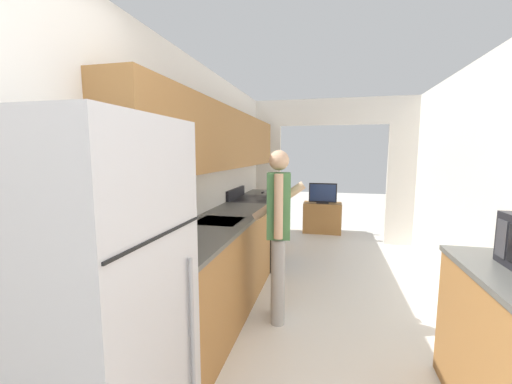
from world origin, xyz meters
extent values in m
cube|color=white|center=(-1.39, 1.91, 1.25)|extent=(0.06, 7.42, 2.50)
cube|color=#9E6B38|center=(-1.20, 2.81, 1.73)|extent=(0.32, 3.85, 0.65)
cube|color=white|center=(-1.24, 5.05, 1.02)|extent=(0.65, 0.06, 2.05)
cube|color=white|center=(1.24, 5.05, 1.02)|extent=(0.65, 0.06, 2.05)
cube|color=white|center=(0.00, 5.05, 2.27)|extent=(3.12, 0.06, 0.45)
cube|color=#9E6B38|center=(-1.06, 2.08, 0.45)|extent=(0.60, 2.39, 0.89)
cube|color=#565651|center=(-1.06, 2.08, 0.91)|extent=(0.62, 2.40, 0.03)
cube|color=#9E6B38|center=(-1.06, 4.40, 0.45)|extent=(0.60, 0.68, 0.89)
cube|color=#565651|center=(-1.06, 4.41, 0.91)|extent=(0.62, 0.69, 0.03)
cube|color=#9EA3A8|center=(-1.06, 2.19, 0.93)|extent=(0.42, 0.44, 0.00)
cube|color=#B7B7BC|center=(-1.03, 0.51, 0.87)|extent=(0.67, 0.72, 1.73)
cube|color=black|center=(-0.69, 0.51, 1.25)|extent=(0.01, 0.69, 0.01)
cylinder|color=#99999E|center=(-0.68, 0.74, 0.73)|extent=(0.02, 0.02, 0.69)
cube|color=black|center=(-1.05, 3.67, 0.46)|extent=(0.62, 0.79, 0.93)
cube|color=black|center=(-0.74, 3.67, 0.46)|extent=(0.01, 0.54, 0.28)
cylinder|color=#B7B7BC|center=(-0.72, 3.67, 0.70)|extent=(0.02, 0.63, 0.02)
cube|color=black|center=(-1.34, 3.67, 1.00)|extent=(0.04, 0.79, 0.14)
cylinder|color=#232328|center=(-0.93, 3.50, 0.93)|extent=(0.16, 0.16, 0.01)
cylinder|color=#232328|center=(-0.93, 3.85, 0.93)|extent=(0.16, 0.16, 0.01)
cylinder|color=#232328|center=(-1.18, 3.50, 0.93)|extent=(0.16, 0.16, 0.01)
cylinder|color=#232328|center=(-1.18, 3.85, 0.93)|extent=(0.16, 0.16, 0.01)
cylinder|color=#9E9E9E|center=(-0.46, 2.10, 0.40)|extent=(0.15, 0.15, 0.80)
cylinder|color=#9E9E9E|center=(-0.49, 2.27, 0.40)|extent=(0.15, 0.15, 0.80)
cube|color=#4C844C|center=(-0.48, 2.19, 1.10)|extent=(0.24, 0.24, 0.60)
cylinder|color=#DBAD89|center=(-0.46, 2.04, 1.12)|extent=(0.09, 0.09, 0.57)
cylinder|color=#DBAD89|center=(-0.50, 2.33, 1.12)|extent=(0.52, 0.16, 0.39)
sphere|color=#DBAD89|center=(-0.48, 2.19, 1.51)|extent=(0.18, 0.18, 0.18)
cube|color=#38383D|center=(0.96, 1.46, 1.08)|extent=(0.01, 0.11, 0.22)
cube|color=#9E6B38|center=(-0.15, 5.63, 0.30)|extent=(0.73, 0.42, 0.59)
cube|color=black|center=(-0.15, 5.59, 0.60)|extent=(0.23, 0.16, 0.02)
cube|color=black|center=(-0.15, 5.59, 0.80)|extent=(0.53, 0.04, 0.37)
cube|color=navy|center=(-0.15, 5.57, 0.80)|extent=(0.49, 0.01, 0.33)
cube|color=#B7B7BC|center=(-1.08, 4.44, 0.93)|extent=(0.04, 0.19, 0.00)
cube|color=black|center=(-1.08, 4.29, 0.94)|extent=(0.03, 0.11, 0.02)
camera|label=1|loc=(-0.03, -0.62, 1.59)|focal=22.00mm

